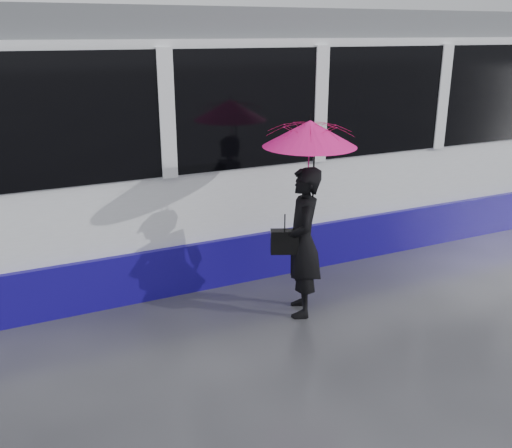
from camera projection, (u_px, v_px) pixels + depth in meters
ground at (190, 348)px, 5.85m from camera, size 90.00×90.00×0.00m
rails at (131, 262)px, 7.98m from camera, size 34.00×1.51×0.02m
tram at (20, 156)px, 6.95m from camera, size 26.00×2.56×3.35m
woman at (303, 243)px, 6.33m from camera, size 0.63×0.74×1.71m
umbrella at (309, 152)px, 6.02m from camera, size 1.32×1.32×1.15m
handbag at (284, 242)px, 6.24m from camera, size 0.33×0.24×0.44m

